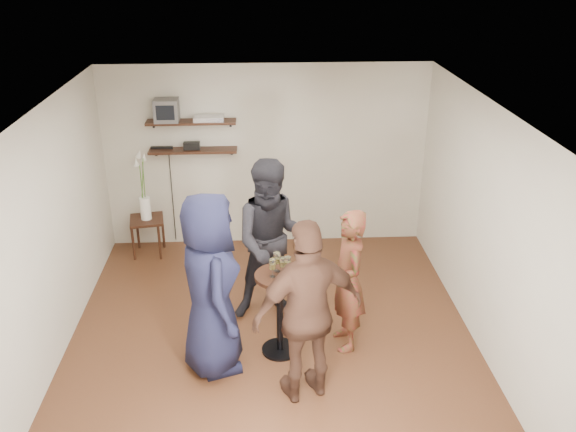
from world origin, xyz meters
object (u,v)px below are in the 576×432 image
object	(u,v)px
person_brown	(308,312)
person_dark	(273,241)
side_table	(147,225)
person_navy	(210,285)
crt_monitor	(167,110)
person_plaid	(348,281)
radio	(192,146)
drinks_table	(280,303)
dvd_deck	(209,118)

from	to	relation	value
person_brown	person_dark	bearing A→B (deg)	-97.85
side_table	person_brown	size ratio (longest dim) A/B	0.29
person_navy	side_table	bearing A→B (deg)	6.27
crt_monitor	person_navy	world-z (taller)	crt_monitor
person_plaid	side_table	bearing A→B (deg)	-139.91
radio	person_navy	bearing A→B (deg)	-81.87
side_table	drinks_table	world-z (taller)	drinks_table
person_plaid	dvd_deck	bearing A→B (deg)	-155.42
radio	person_navy	xyz separation A→B (m)	(0.40, -2.79, -0.55)
dvd_deck	radio	distance (m)	0.46
radio	person_dark	size ratio (longest dim) A/B	0.11
radio	person_plaid	world-z (taller)	person_plaid
person_navy	person_brown	distance (m)	1.05
drinks_table	person_plaid	xyz separation A→B (m)	(0.72, 0.09, 0.19)
crt_monitor	drinks_table	bearing A→B (deg)	-61.65
dvd_deck	person_navy	world-z (taller)	person_navy
person_plaid	person_navy	world-z (taller)	person_navy
dvd_deck	radio	xyz separation A→B (m)	(-0.25, 0.00, -0.38)
radio	dvd_deck	bearing A→B (deg)	0.00
radio	side_table	xyz separation A→B (m)	(-0.67, -0.22, -1.07)
person_dark	side_table	bearing A→B (deg)	133.03
crt_monitor	side_table	bearing A→B (deg)	-148.86
drinks_table	crt_monitor	bearing A→B (deg)	118.35
person_dark	person_brown	xyz separation A→B (m)	(0.28, -1.41, -0.04)
drinks_table	person_dark	xyz separation A→B (m)	(-0.04, 0.72, 0.36)
crt_monitor	person_dark	xyz separation A→B (m)	(1.35, -1.86, -1.05)
radio	person_brown	distance (m)	3.58
side_table	dvd_deck	bearing A→B (deg)	13.56
person_brown	person_navy	bearing A→B (deg)	-46.38
radio	person_brown	xyz separation A→B (m)	(1.33, -3.27, -0.59)
side_table	person_navy	bearing A→B (deg)	-67.43
person_brown	dvd_deck	bearing A→B (deg)	-90.83
person_plaid	person_brown	bearing A→B (deg)	-39.21
drinks_table	person_brown	world-z (taller)	person_brown
person_dark	person_plaid	bearing A→B (deg)	-42.94
person_plaid	person_dark	distance (m)	1.00
side_table	person_plaid	xyz separation A→B (m)	(2.48, -2.27, 0.34)
crt_monitor	drinks_table	xyz separation A→B (m)	(1.40, -2.59, -1.41)
dvd_deck	person_plaid	distance (m)	3.14
radio	side_table	distance (m)	1.28
side_table	person_brown	distance (m)	3.68
person_brown	side_table	bearing A→B (deg)	-75.80
crt_monitor	person_brown	xyz separation A→B (m)	(1.63, -3.27, -1.09)
radio	drinks_table	distance (m)	2.95
crt_monitor	person_dark	world-z (taller)	crt_monitor
person_plaid	person_dark	xyz separation A→B (m)	(-0.76, 0.63, 0.17)
person_dark	radio	bearing A→B (deg)	116.11
dvd_deck	side_table	size ratio (longest dim) A/B	0.74
crt_monitor	radio	xyz separation A→B (m)	(0.30, 0.00, -0.50)
radio	person_brown	size ratio (longest dim) A/B	0.12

